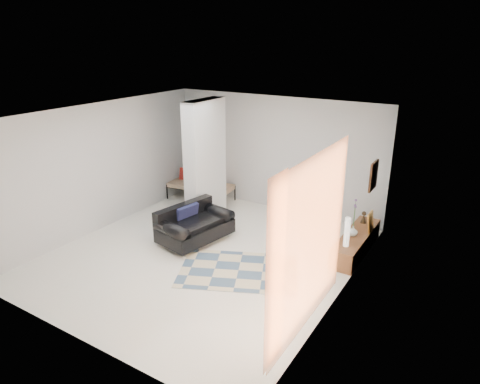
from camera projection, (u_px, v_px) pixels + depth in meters
The scene contains 17 objects.
floor at pixel (205, 255), 8.54m from camera, with size 6.00×6.00×0.00m, color white.
ceiling at pixel (200, 115), 7.58m from camera, with size 6.00×6.00×0.00m, color white.
wall_back at pixel (275, 154), 10.46m from camera, with size 6.00×6.00×0.00m, color silver.
wall_front at pixel (69, 254), 5.66m from camera, with size 6.00×6.00×0.00m, color silver.
wall_left at pixel (102, 167), 9.41m from camera, with size 6.00×6.00×0.00m, color silver.
wall_right at pixel (344, 220), 6.71m from camera, with size 6.00×6.00×0.00m, color silver.
partition_column at pixel (205, 161), 9.88m from camera, with size 0.35×1.20×2.80m, color silver.
hallway_door at pixel (205, 157), 11.59m from camera, with size 0.85×0.06×2.04m, color beige.
curtain at pixel (311, 244), 5.81m from camera, with size 2.55×2.55×0.00m, color #FF8543.
wall_art at pixel (374, 176), 8.00m from camera, with size 0.04×0.45×0.55m, color #3B2010.
media_console at pixel (356, 242), 8.60m from camera, with size 0.45×1.92×0.80m.
loveseat at pixel (193, 225), 9.03m from camera, with size 1.17×1.68×0.76m.
daybed at pixel (200, 184), 11.33m from camera, with size 1.78×0.90×0.77m.
area_rug at pixel (238, 270), 7.95m from camera, with size 2.17×1.44×0.01m, color beige.
cylinder_lamp at pixel (347, 232), 7.94m from camera, with size 0.10×0.10×0.57m, color beige.
bronze_figurine at pixel (364, 217), 8.99m from camera, with size 0.13×0.13×0.25m, color #322516, non-canonical shape.
vase at pixel (353, 231), 8.41m from camera, with size 0.19×0.19×0.20m, color white.
Camera 1 is at (4.57, -6.10, 4.11)m, focal length 32.00 mm.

